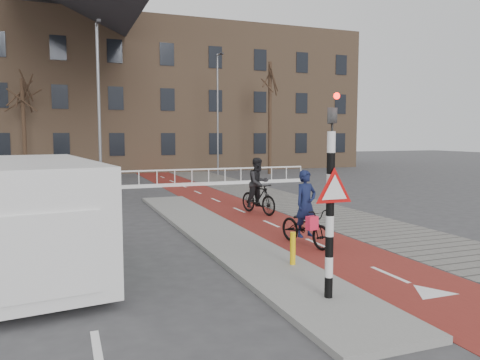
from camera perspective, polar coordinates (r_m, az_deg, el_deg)
name	(u,v)px	position (r m, az deg, el deg)	size (l,w,h in m)	color
ground	(304,269)	(10.51, 7.77, -10.76)	(120.00, 120.00, 0.00)	#38383A
bike_lane	(223,203)	(20.11, -2.12, -2.83)	(2.50, 60.00, 0.01)	maroon
sidewalk	(282,200)	(21.16, 5.09, -2.43)	(3.00, 60.00, 0.01)	slate
curb_island	(217,233)	(13.81, -2.82, -6.50)	(1.80, 16.00, 0.12)	gray
traffic_signal	(331,191)	(8.10, 11.04, -1.32)	(0.80, 0.80, 3.68)	black
bollard	(293,248)	(10.34, 6.46, -8.28)	(0.12, 0.12, 0.71)	yellow
cyclist_near	(306,220)	(12.53, 8.01, -4.90)	(1.05, 2.02, 2.00)	black
cyclist_far	(258,191)	(17.29, 2.24, -1.32)	(1.06, 2.03, 2.08)	black
van	(33,216)	(10.59, -23.91, -4.00)	(3.00, 5.88, 2.42)	silver
railing	(61,185)	(25.99, -20.97, -0.62)	(28.00, 0.10, 0.99)	silver
townhouse_row	(84,75)	(41.18, -18.44, 12.09)	(46.00, 10.00, 15.90)	#7F6047
tree_mid	(24,129)	(33.82, -24.84, 5.63)	(0.25, 0.25, 6.55)	black
tree_right	(270,118)	(34.99, 3.67, 7.51)	(0.27, 0.27, 8.25)	black
streetlight_near	(99,115)	(20.54, -16.79, 7.57)	(0.12, 0.12, 7.49)	slate
streetlight_right	(218,115)	(33.85, -2.74, 7.89)	(0.12, 0.12, 8.63)	slate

